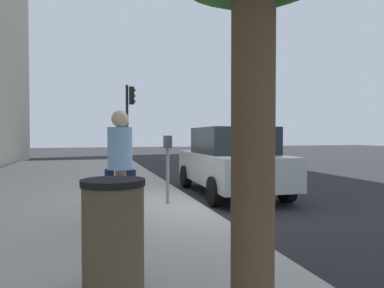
{
  "coord_description": "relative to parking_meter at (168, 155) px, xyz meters",
  "views": [
    {
      "loc": [
        -7.01,
        2.15,
        1.56
      ],
      "look_at": [
        -0.0,
        0.14,
        1.38
      ],
      "focal_mm": 32.27,
      "sensor_mm": 36.0,
      "label": 1
    }
  ],
  "objects": [
    {
      "name": "trash_bin",
      "position": [
        -3.73,
        1.3,
        -0.51
      ],
      "size": [
        0.59,
        0.59,
        1.01
      ],
      "color": "brown",
      "rests_on": "sidewalk_slab"
    },
    {
      "name": "pedestrian_at_meter",
      "position": [
        -0.16,
        0.93,
        0.04
      ],
      "size": [
        0.53,
        0.39,
        1.78
      ],
      "rotation": [
        0.0,
        0.0,
        -1.32
      ],
      "color": "#726656",
      "rests_on": "sidewalk_slab"
    },
    {
      "name": "traffic_signal",
      "position": [
        8.23,
        -0.05,
        1.41
      ],
      "size": [
        0.24,
        0.44,
        3.6
      ],
      "color": "black",
      "rests_on": "sidewalk_slab"
    },
    {
      "name": "sidewalk_slab",
      "position": [
        0.05,
        2.33,
        -1.09
      ],
      "size": [
        28.0,
        6.0,
        0.15
      ],
      "primitive_type": "cube",
      "color": "#A8A59E",
      "rests_on": "ground_plane"
    },
    {
      "name": "parked_sedan_near",
      "position": [
        1.52,
        -2.02,
        -0.27
      ],
      "size": [
        4.46,
        2.09,
        1.77
      ],
      "color": "silver",
      "rests_on": "ground_plane"
    },
    {
      "name": "parking_meter",
      "position": [
        0.0,
        0.0,
        0.0
      ],
      "size": [
        0.36,
        0.12,
        1.41
      ],
      "color": "gray",
      "rests_on": "sidewalk_slab"
    },
    {
      "name": "ground_plane",
      "position": [
        0.05,
        -0.67,
        -1.17
      ],
      "size": [
        80.0,
        80.0,
        0.0
      ],
      "primitive_type": "plane",
      "color": "#232326",
      "rests_on": "ground"
    },
    {
      "name": "pedestrian_bystander",
      "position": [
        -1.31,
        1.06,
        0.06
      ],
      "size": [
        0.4,
        0.48,
        1.81
      ],
      "rotation": [
        0.0,
        0.0,
        -0.58
      ],
      "color": "#191E4C",
      "rests_on": "sidewalk_slab"
    }
  ]
}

